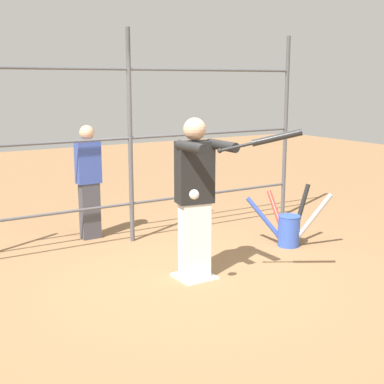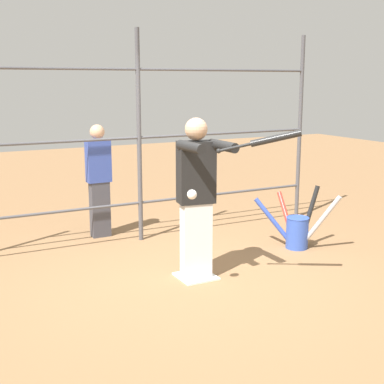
{
  "view_description": "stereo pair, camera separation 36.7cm",
  "coord_description": "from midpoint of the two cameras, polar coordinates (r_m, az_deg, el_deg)",
  "views": [
    {
      "loc": [
        2.94,
        4.75,
        2.13
      ],
      "look_at": [
        0.15,
        0.19,
        1.01
      ],
      "focal_mm": 50.0,
      "sensor_mm": 36.0,
      "label": 1
    },
    {
      "loc": [
        2.62,
        4.94,
        2.13
      ],
      "look_at": [
        0.15,
        0.19,
        1.01
      ],
      "focal_mm": 50.0,
      "sensor_mm": 36.0,
      "label": 2
    }
  ],
  "objects": [
    {
      "name": "bat_bucket",
      "position": [
        7.08,
        8.84,
        -3.74
      ],
      "size": [
        0.81,
        1.0,
        0.81
      ],
      "color": "#3351B2",
      "rests_on": "ground"
    },
    {
      "name": "baseball_bat_swinging",
      "position": [
        5.18,
        6.26,
        5.6
      ],
      "size": [
        0.66,
        0.55,
        0.25
      ],
      "color": "black"
    },
    {
      "name": "home_plate",
      "position": [
        5.97,
        -1.52,
        -8.98
      ],
      "size": [
        0.4,
        0.4,
        0.02
      ],
      "color": "white",
      "rests_on": "ground"
    },
    {
      "name": "ground_plane",
      "position": [
        5.98,
        -1.52,
        -9.07
      ],
      "size": [
        24.0,
        24.0,
        0.0
      ],
      "primitive_type": "plane",
      "color": "olive"
    },
    {
      "name": "batter",
      "position": [
        5.69,
        -1.48,
        -0.18
      ],
      "size": [
        0.44,
        0.64,
        1.75
      ],
      "color": "silver",
      "rests_on": "ground"
    },
    {
      "name": "softball_in_flight",
      "position": [
        5.15,
        -1.81,
        -0.28
      ],
      "size": [
        0.1,
        0.1,
        0.1
      ],
      "color": "white"
    },
    {
      "name": "bystander_behind_fence",
      "position": [
        7.37,
        -12.37,
        1.21
      ],
      "size": [
        0.32,
        0.2,
        1.55
      ],
      "color": "#3F3F47",
      "rests_on": "ground"
    },
    {
      "name": "fence_backstop",
      "position": [
        7.06,
        -8.11,
        5.71
      ],
      "size": [
        5.36,
        0.06,
        2.79
      ],
      "color": "#4C4C51",
      "rests_on": "ground"
    }
  ]
}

